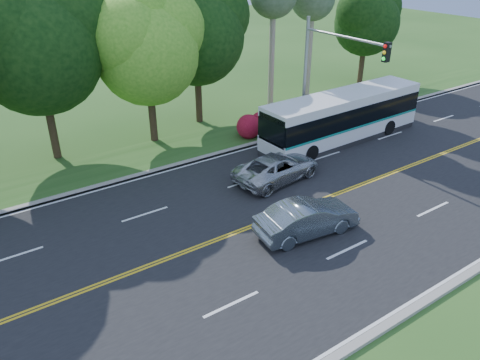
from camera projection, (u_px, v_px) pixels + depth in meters
ground at (299, 209)px, 21.32m from camera, size 120.00×120.00×0.00m
road at (299, 209)px, 21.32m from camera, size 60.00×14.00×0.02m
curb_north at (216, 154)px, 26.52m from camera, size 60.00×0.30×0.15m
curb_south at (435, 295)px, 16.05m from camera, size 60.00×0.30×0.15m
grass_verge at (200, 144)px, 27.89m from camera, size 60.00×4.00×0.10m
lane_markings at (297, 209)px, 21.26m from camera, size 57.60×13.82×0.00m
tree_row at (80, 29)px, 24.52m from camera, size 44.70×9.10×13.84m
bougainvillea_hedge at (301, 114)px, 30.56m from camera, size 9.50×2.25×1.50m
traffic_signal at (328, 64)px, 26.38m from camera, size 0.42×6.10×7.00m
transit_bus at (343, 118)px, 27.85m from camera, size 11.08×2.66×2.88m
sedan at (307, 218)px, 19.20m from camera, size 4.55×2.06×1.45m
suv at (277, 167)px, 23.59m from camera, size 5.00×2.74×1.33m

